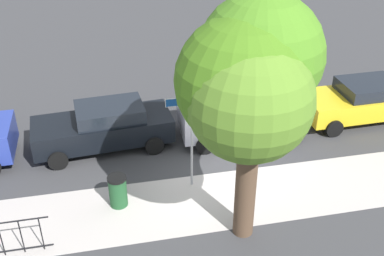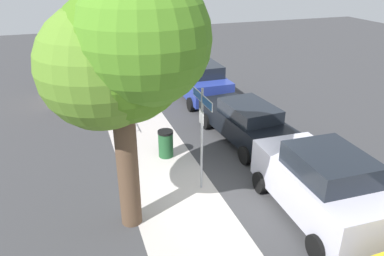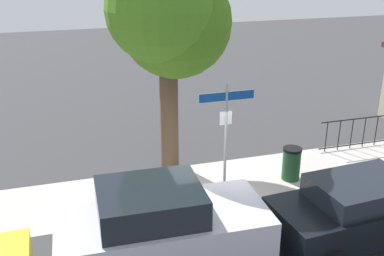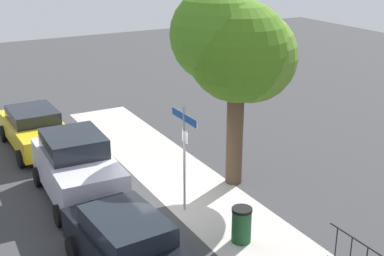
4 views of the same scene
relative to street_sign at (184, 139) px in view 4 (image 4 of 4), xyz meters
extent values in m
plane|color=#38383A|center=(-0.48, -0.40, -2.25)|extent=(60.00, 60.00, 0.00)
cube|color=#B2AAA5|center=(1.52, 0.90, -2.24)|extent=(24.00, 2.60, 0.00)
cylinder|color=#9EA0A5|center=(0.00, 0.00, -0.65)|extent=(0.07, 0.07, 3.20)
cube|color=#144799|center=(0.00, 0.00, 0.65)|extent=(1.46, 0.02, 0.22)
cube|color=white|center=(0.00, 0.00, 0.65)|extent=(1.49, 0.02, 0.25)
cube|color=silver|center=(0.00, 0.02, 0.10)|extent=(0.32, 0.02, 0.42)
cylinder|color=brown|center=(-0.92, 2.31, -0.58)|extent=(0.54, 0.54, 3.34)
sphere|color=#427319|center=(-0.70, 2.21, 2.18)|extent=(3.12, 3.12, 3.12)
sphere|color=#558026|center=(-0.73, 2.70, 1.97)|extent=(2.86, 2.86, 2.86)
sphere|color=#53762D|center=(-0.94, 1.86, 2.43)|extent=(2.24, 2.24, 2.24)
sphere|color=#487F20|center=(-1.23, 1.81, 2.62)|extent=(2.94, 2.94, 2.94)
cube|color=gold|center=(-7.00, -2.68, -1.55)|extent=(4.39, 1.96, 0.75)
cube|color=black|center=(-7.27, -2.69, -0.95)|extent=(2.12, 1.68, 0.45)
cylinder|color=black|center=(-5.54, -1.72, -1.93)|extent=(0.64, 0.23, 0.64)
cylinder|color=black|center=(-5.51, -3.58, -1.93)|extent=(0.64, 0.23, 0.64)
cylinder|color=black|center=(-8.50, -1.78, -1.93)|extent=(0.64, 0.23, 0.64)
cylinder|color=black|center=(-8.46, -3.64, -1.93)|extent=(0.64, 0.23, 0.64)
cube|color=silver|center=(-2.26, -2.51, -1.37)|extent=(4.28, 2.05, 1.10)
cube|color=black|center=(-2.51, -2.50, -0.52)|extent=(2.08, 1.75, 0.60)
cylinder|color=black|center=(-0.79, -1.59, -1.93)|extent=(0.65, 0.24, 0.64)
cylinder|color=black|center=(-0.85, -3.51, -1.93)|extent=(0.65, 0.24, 0.64)
cylinder|color=black|center=(-3.66, -1.50, -1.93)|extent=(0.65, 0.24, 0.64)
cylinder|color=black|center=(-3.72, -3.42, -1.93)|extent=(0.65, 0.24, 0.64)
cube|color=black|center=(2.51, -2.68, -1.53)|extent=(4.75, 2.08, 0.79)
cube|color=black|center=(2.24, -2.70, -0.90)|extent=(2.33, 1.69, 0.47)
cylinder|color=black|center=(0.88, -1.93, -1.93)|extent=(0.65, 0.27, 0.64)
cylinder|color=black|center=(1.01, -3.67, -1.93)|extent=(0.65, 0.27, 0.64)
cylinder|color=black|center=(4.30, 1.90, -1.72)|extent=(0.03, 0.03, 1.05)
cylinder|color=#1E4C28|center=(2.27, 0.50, -1.80)|extent=(0.52, 0.52, 0.90)
cylinder|color=black|center=(2.27, 0.50, -1.31)|extent=(0.55, 0.55, 0.08)
camera|label=1|loc=(2.41, 11.44, 6.74)|focal=44.44mm
camera|label=2|loc=(-8.93, 3.37, 4.13)|focal=34.35mm
camera|label=3|loc=(-3.97, -10.19, 4.09)|focal=42.91mm
camera|label=4|loc=(12.47, -6.56, 5.37)|focal=49.82mm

